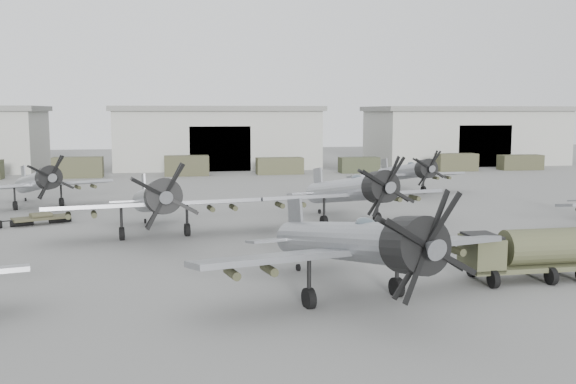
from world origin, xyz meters
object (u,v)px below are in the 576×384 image
aircraft_far_0 (38,182)px  tug_trailer (5,220)px  aircraft_near_1 (357,243)px  aircraft_mid_1 (154,200)px  aircraft_far_1 (408,172)px  fuel_tanker (527,251)px  aircraft_mid_2 (352,190)px

aircraft_far_0 → tug_trailer: aircraft_far_0 is taller
aircraft_near_1 → aircraft_mid_1: size_ratio=1.03×
aircraft_far_1 → aircraft_far_0: bearing=179.2°
fuel_tanker → tug_trailer: fuel_tanker is taller
aircraft_mid_1 → aircraft_far_0: size_ratio=1.14×
aircraft_mid_1 → aircraft_mid_2: bearing=0.2°
aircraft_far_0 → tug_trailer: size_ratio=1.82×
aircraft_near_1 → aircraft_far_1: 36.65m
aircraft_mid_2 → aircraft_far_0: bearing=141.8°
aircraft_near_1 → aircraft_mid_2: aircraft_near_1 is taller
aircraft_near_1 → aircraft_mid_2: bearing=61.6°
aircraft_mid_1 → tug_trailer: bearing=142.8°
aircraft_far_0 → aircraft_far_1: (33.38, 3.20, -0.07)m
aircraft_near_1 → aircraft_mid_2: 18.28m
tug_trailer → aircraft_near_1: bearing=-72.1°
aircraft_far_0 → fuel_tanker: size_ratio=1.88×
aircraft_far_1 → aircraft_mid_1: bearing=-149.3°
fuel_tanker → tug_trailer: bearing=144.9°
aircraft_near_1 → aircraft_mid_2: (4.91, 17.61, -0.04)m
aircraft_far_0 → tug_trailer: bearing=-117.0°
aircraft_far_1 → fuel_tanker: 31.91m
aircraft_mid_1 → fuel_tanker: 22.21m
aircraft_mid_1 → aircraft_far_0: aircraft_mid_1 is taller
aircraft_far_0 → aircraft_far_1: bearing=-18.0°
aircraft_near_1 → tug_trailer: size_ratio=2.13×
aircraft_mid_2 → aircraft_near_1: bearing=-115.3°
aircraft_mid_1 → aircraft_mid_2: aircraft_mid_2 is taller
aircraft_far_0 → fuel_tanker: aircraft_far_0 is taller
tug_trailer → aircraft_far_1: bearing=-4.0°
aircraft_far_0 → tug_trailer: (-0.54, -8.94, -1.72)m
aircraft_mid_2 → aircraft_mid_1: bearing=178.8°
aircraft_far_0 → fuel_tanker: (27.34, -28.12, -0.82)m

